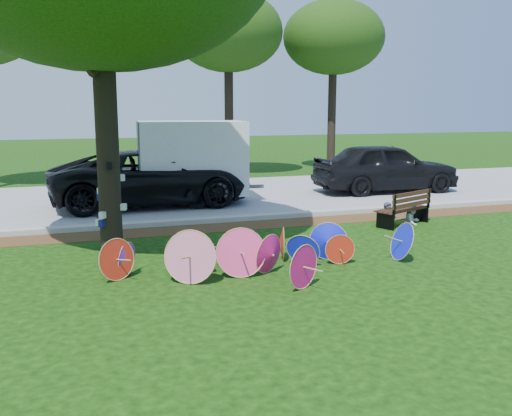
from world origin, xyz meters
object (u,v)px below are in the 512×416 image
Objects in this scene: person_right at (413,203)px; park_bench at (402,208)px; dark_pickup at (386,167)px; person_left at (388,203)px; parasol_pile at (257,252)px; cargo_trailer at (192,158)px; black_van at (151,178)px.

park_bench is at bearing 164.81° from person_right.
person_right is at bearing 158.99° from dark_pickup.
person_right is at bearing -14.82° from park_bench.
person_right is (0.70, 0.00, -0.04)m from person_left.
person_left is (4.29, 2.80, 0.18)m from parasol_pile.
parasol_pile is 5.72m from person_right.
parasol_pile is 1.92× the size of cargo_trailer.
cargo_trailer is 1.90× the size of park_bench.
cargo_trailer is at bearing 109.13° from park_bench.
black_van is at bearing 159.19° from person_left.
park_bench is 0.37m from person_right.
black_van is at bearing 116.31° from park_bench.
black_van is 5.29× the size of person_left.
person_left is 0.70m from person_right.
black_van is 6.85m from person_left.
cargo_trailer is (-6.68, -0.26, 0.54)m from dark_pickup.
park_bench is 1.47× the size of person_left.
dark_pickup is 4.77× the size of person_right.
person_right is at bearing -130.65° from black_van.
park_bench is (4.20, -4.65, -0.95)m from cargo_trailer.
park_bench is at bearing -42.64° from cargo_trailer.
black_van is 7.89m from dark_pickup.
parasol_pile is 5.36× the size of person_left.
park_bench is (4.64, 2.75, 0.05)m from parasol_pile.
parasol_pile is at bearing -175.99° from black_van.
cargo_trailer reaches higher than person_left.
parasol_pile is at bearing -125.31° from person_left.
black_van is at bearing 95.99° from parasol_pile.
dark_pickup is 4.45× the size of person_left.
cargo_trailer is 2.98× the size of person_right.
person_right is (0.35, 0.05, 0.09)m from park_bench.
person_right is at bearing 29.32° from parasol_pile.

